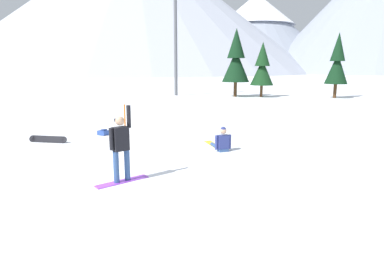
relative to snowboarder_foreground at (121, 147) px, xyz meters
The scene contains 12 objects.
ground_plane 1.75m from the snowboarder_foreground, 149.86° to the left, with size 800.00×800.00×0.00m, color white.
snowboarder_foreground is the anchor object (origin of this frame).
snowboarder_midground 4.57m from the snowboarder_foreground, 70.65° to the left, with size 1.43×1.64×0.92m.
loose_snowboard_near_left 6.25m from the snowboarder_foreground, 152.66° to the left, with size 1.68×0.49×0.27m.
backpack_blue 6.57m from the snowboarder_foreground, 131.29° to the left, with size 0.55×0.39×0.27m.
trail_marker_pole 6.20m from the snowboarder_foreground, 122.44° to the left, with size 0.06×0.06×1.41m, color orange.
pine_tree_young 27.00m from the snowboarder_foreground, 97.70° to the left, with size 2.86×2.86×7.07m.
pine_tree_slender 27.20m from the snowboarder_foreground, 91.95° to the left, with size 2.39×2.39×5.63m.
pine_tree_twin 29.52m from the snowboarder_foreground, 77.81° to the left, with size 2.20×2.20×6.48m.
ski_lift_tower 28.25m from the snowboarder_foreground, 111.46° to the left, with size 2.97×0.36×12.01m.
peak_central_summit 203.34m from the snowboarder_foreground, 121.07° to the left, with size 209.82×209.82×81.70m.
peak_north_spur 213.52m from the snowboarder_foreground, 99.88° to the left, with size 108.70×108.70×49.44m.
Camera 1 is at (6.04, -7.69, 3.03)m, focal length 30.04 mm.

